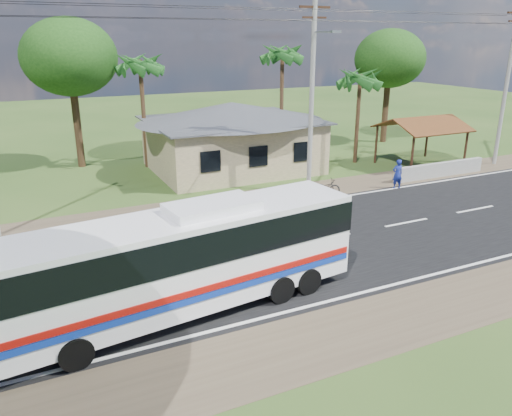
{
  "coord_description": "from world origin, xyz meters",
  "views": [
    {
      "loc": [
        -11.42,
        -16.94,
        8.37
      ],
      "look_at": [
        -2.93,
        1.0,
        1.54
      ],
      "focal_mm": 35.0,
      "sensor_mm": 36.0,
      "label": 1
    }
  ],
  "objects_px": {
    "person": "(397,174)",
    "coach_bus": "(187,254)",
    "waiting_shed": "(422,125)",
    "motorcycle": "(324,188)"
  },
  "relations": [
    {
      "from": "waiting_shed",
      "to": "motorcycle",
      "type": "relative_size",
      "value": 2.74
    },
    {
      "from": "coach_bus",
      "to": "waiting_shed",
      "type": "bearing_deg",
      "value": 23.21
    },
    {
      "from": "waiting_shed",
      "to": "coach_bus",
      "type": "bearing_deg",
      "value": -149.92
    },
    {
      "from": "waiting_shed",
      "to": "coach_bus",
      "type": "distance_m",
      "value": 23.51
    },
    {
      "from": "coach_bus",
      "to": "motorcycle",
      "type": "height_order",
      "value": "coach_bus"
    },
    {
      "from": "waiting_shed",
      "to": "coach_bus",
      "type": "height_order",
      "value": "coach_bus"
    },
    {
      "from": "coach_bus",
      "to": "person",
      "type": "xyz_separation_m",
      "value": [
        15.2,
        7.98,
        -1.15
      ]
    },
    {
      "from": "person",
      "to": "coach_bus",
      "type": "bearing_deg",
      "value": 38.44
    },
    {
      "from": "waiting_shed",
      "to": "person",
      "type": "distance_m",
      "value": 6.65
    },
    {
      "from": "waiting_shed",
      "to": "person",
      "type": "height_order",
      "value": "waiting_shed"
    }
  ]
}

